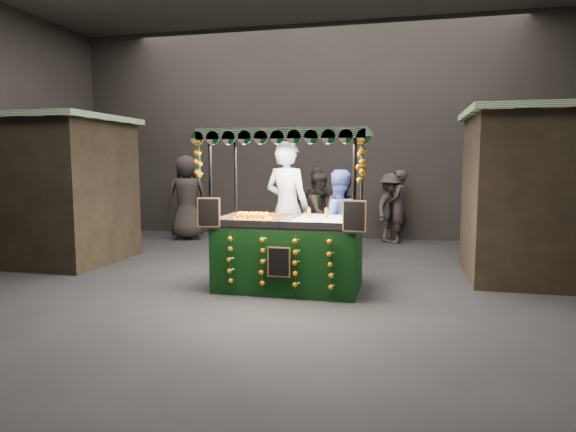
# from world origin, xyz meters

# --- Properties ---
(ground) EXTENTS (12.00, 12.00, 0.00)m
(ground) POSITION_xyz_m (0.00, 0.00, 0.00)
(ground) COLOR black
(ground) RESTS_ON ground
(market_hall) EXTENTS (12.10, 10.10, 5.05)m
(market_hall) POSITION_xyz_m (0.00, 0.00, 3.38)
(market_hall) COLOR black
(market_hall) RESTS_ON ground
(neighbour_stall_left) EXTENTS (3.00, 2.20, 2.60)m
(neighbour_stall_left) POSITION_xyz_m (-4.40, 1.00, 1.31)
(neighbour_stall_left) COLOR black
(neighbour_stall_left) RESTS_ON ground
(neighbour_stall_right) EXTENTS (3.00, 2.20, 2.60)m
(neighbour_stall_right) POSITION_xyz_m (4.40, 1.50, 1.31)
(neighbour_stall_right) COLOR black
(neighbour_stall_right) RESTS_ON ground
(juice_stall) EXTENTS (2.30, 1.35, 2.23)m
(juice_stall) POSITION_xyz_m (0.46, -0.01, 0.69)
(juice_stall) COLOR black
(juice_stall) RESTS_ON ground
(vendor_grey) EXTENTS (0.89, 0.72, 2.12)m
(vendor_grey) POSITION_xyz_m (0.17, 1.09, 1.06)
(vendor_grey) COLOR gray
(vendor_grey) RESTS_ON ground
(vendor_blue) EXTENTS (0.98, 0.88, 1.68)m
(vendor_blue) POSITION_xyz_m (1.03, 0.83, 0.84)
(vendor_blue) COLOR navy
(vendor_blue) RESTS_ON ground
(shopper_0) EXTENTS (0.83, 0.77, 1.91)m
(shopper_0) POSITION_xyz_m (-4.25, 2.39, 0.95)
(shopper_0) COLOR #292421
(shopper_0) RESTS_ON ground
(shopper_1) EXTENTS (0.80, 0.64, 1.62)m
(shopper_1) POSITION_xyz_m (0.98, 2.00, 0.81)
(shopper_1) COLOR black
(shopper_1) RESTS_ON ground
(shopper_2) EXTENTS (1.01, 0.47, 1.69)m
(shopper_2) POSITION_xyz_m (0.36, 2.87, 0.85)
(shopper_2) COLOR black
(shopper_2) RESTS_ON ground
(shopper_3) EXTENTS (0.95, 1.15, 1.55)m
(shopper_3) POSITION_xyz_m (1.72, 4.54, 0.77)
(shopper_3) COLOR #2B2522
(shopper_3) RESTS_ON ground
(shopper_4) EXTENTS (1.12, 0.94, 1.95)m
(shopper_4) POSITION_xyz_m (-2.89, 3.90, 0.97)
(shopper_4) COLOR black
(shopper_4) RESTS_ON ground
(shopper_5) EXTENTS (1.05, 1.72, 1.77)m
(shopper_5) POSITION_xyz_m (4.26, 2.61, 0.89)
(shopper_5) COLOR #292221
(shopper_5) RESTS_ON ground
(shopper_6) EXTENTS (0.42, 0.61, 1.62)m
(shopper_6) POSITION_xyz_m (1.88, 4.49, 0.81)
(shopper_6) COLOR #2C2424
(shopper_6) RESTS_ON ground
(shopper_7) EXTENTS (0.88, 0.95, 1.58)m
(shopper_7) POSITION_xyz_m (0.44, 2.77, 0.79)
(shopper_7) COLOR #282521
(shopper_7) RESTS_ON ground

